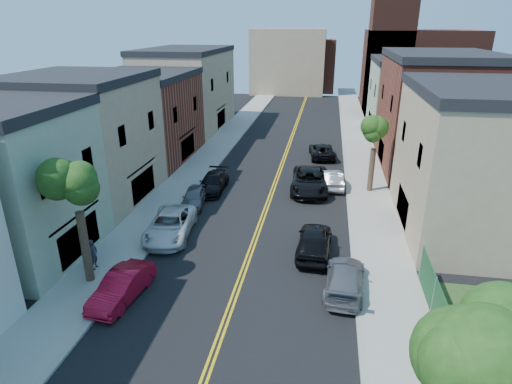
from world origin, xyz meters
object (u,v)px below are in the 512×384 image
at_px(black_car_right, 314,241).
at_px(pedestrian_left, 93,254).
at_px(dark_car_right_far, 322,151).
at_px(black_suv_lane, 310,181).
at_px(black_car_left, 213,183).
at_px(white_pickup, 170,225).
at_px(red_sedan, 122,286).
at_px(silver_car_right, 332,179).
at_px(grey_car_right, 345,278).
at_px(grey_car_left, 194,197).

distance_m(black_car_right, pedestrian_left, 12.66).
distance_m(dark_car_right_far, black_suv_lane, 9.77).
bearing_deg(black_car_left, dark_car_right_far, 50.92).
bearing_deg(white_pickup, black_car_right, -10.96).
relative_size(black_car_left, black_suv_lane, 0.77).
distance_m(red_sedan, silver_car_right, 20.57).
bearing_deg(silver_car_right, black_car_right, 79.20).
distance_m(grey_car_right, dark_car_right_far, 23.74).
xyz_separation_m(black_car_left, grey_car_right, (10.36, -12.63, -0.01)).
bearing_deg(black_car_right, red_sedan, 35.47).
bearing_deg(grey_car_right, pedestrian_left, 5.84).
xyz_separation_m(dark_car_right_far, black_suv_lane, (-0.80, -9.73, 0.17)).
xyz_separation_m(grey_car_left, black_suv_lane, (8.50, 4.49, 0.21)).
xyz_separation_m(black_car_left, silver_car_right, (9.72, 2.53, 0.02)).
bearing_deg(grey_car_left, grey_car_right, -47.73).
xyz_separation_m(white_pickup, black_car_left, (0.64, 8.33, -0.08)).
distance_m(black_car_left, black_suv_lane, 7.97).
distance_m(white_pickup, silver_car_right, 15.00).
bearing_deg(black_car_left, silver_car_right, 13.64).
relative_size(white_pickup, black_suv_lane, 0.89).
bearing_deg(black_car_right, silver_car_right, -93.23).
bearing_deg(black_suv_lane, pedestrian_left, -129.45).
distance_m(black_car_right, silver_car_right, 11.67).
distance_m(grey_car_left, pedestrian_left, 10.22).
bearing_deg(black_car_right, black_car_left, -44.42).
bearing_deg(black_suv_lane, grey_car_left, -153.53).
bearing_deg(black_car_left, grey_car_left, -102.26).
xyz_separation_m(silver_car_right, dark_car_right_far, (-1.05, 8.51, -0.01)).
relative_size(black_car_right, pedestrian_left, 2.80).
distance_m(silver_car_right, dark_car_right_far, 8.58).
bearing_deg(white_pickup, grey_car_left, 83.71).
bearing_deg(pedestrian_left, dark_car_right_far, -28.09).
xyz_separation_m(grey_car_right, pedestrian_left, (-13.73, -0.39, 0.34)).
height_order(black_car_left, dark_car_right_far, dark_car_right_far).
xyz_separation_m(white_pickup, pedestrian_left, (-2.73, -4.70, 0.25)).
relative_size(silver_car_right, black_suv_lane, 0.70).
height_order(red_sedan, black_suv_lane, black_suv_lane).
height_order(white_pickup, dark_car_right_far, white_pickup).
relative_size(grey_car_left, black_car_left, 0.81).
xyz_separation_m(red_sedan, black_suv_lane, (8.50, 16.56, 0.17)).
bearing_deg(pedestrian_left, black_car_left, -16.02).
distance_m(red_sedan, dark_car_right_far, 27.89).
height_order(white_pickup, grey_car_left, white_pickup).
distance_m(white_pickup, black_suv_lane, 12.85).
bearing_deg(dark_car_right_far, white_pickup, 57.29).
bearing_deg(dark_car_right_far, silver_car_right, 89.99).
xyz_separation_m(grey_car_right, black_suv_lane, (-2.50, 13.95, 0.18)).
xyz_separation_m(white_pickup, black_suv_lane, (8.50, 9.64, 0.09)).
relative_size(grey_car_right, black_suv_lane, 0.76).
relative_size(black_car_right, silver_car_right, 1.12).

